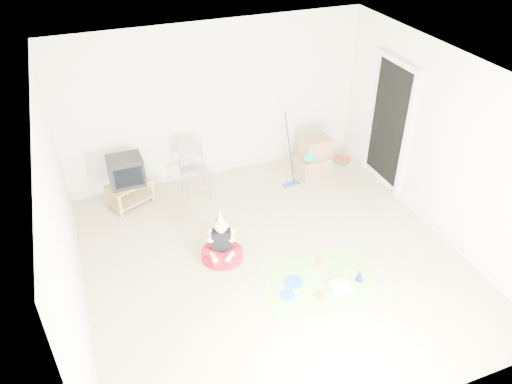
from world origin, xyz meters
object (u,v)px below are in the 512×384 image
object	(u,v)px
seated_woman	(222,249)
birthday_cake	(340,287)
folding_chair	(194,170)
cardboard_boxes	(313,158)
tv_stand	(130,192)
crt_tv	(126,171)

from	to	relation	value
seated_woman	birthday_cake	world-z (taller)	seated_woman
folding_chair	cardboard_boxes	world-z (taller)	folding_chair
tv_stand	birthday_cake	world-z (taller)	tv_stand
crt_tv	birthday_cake	world-z (taller)	crt_tv
tv_stand	birthday_cake	xyz separation A→B (m)	(2.17, -2.84, -0.21)
crt_tv	seated_woman	bearing A→B (deg)	-63.05
seated_woman	birthday_cake	size ratio (longest dim) A/B	2.83
cardboard_boxes	birthday_cake	world-z (taller)	cardboard_boxes
tv_stand	cardboard_boxes	bearing A→B (deg)	-3.79
folding_chair	cardboard_boxes	xyz separation A→B (m)	(2.05, -0.14, -0.12)
folding_chair	birthday_cake	xyz separation A→B (m)	(1.13, -2.77, -0.41)
crt_tv	seated_woman	size ratio (longest dim) A/B	0.63
folding_chair	seated_woman	world-z (taller)	folding_chair
crt_tv	birthday_cake	distance (m)	3.62
cardboard_boxes	birthday_cake	size ratio (longest dim) A/B	2.36
folding_chair	birthday_cake	bearing A→B (deg)	-67.77
crt_tv	birthday_cake	xyz separation A→B (m)	(2.17, -2.84, -0.59)
birthday_cake	folding_chair	bearing A→B (deg)	112.23
tv_stand	birthday_cake	size ratio (longest dim) A/B	2.68
seated_woman	crt_tv	bearing A→B (deg)	118.46
folding_chair	seated_woman	size ratio (longest dim) A/B	1.13
tv_stand	folding_chair	distance (m)	1.06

